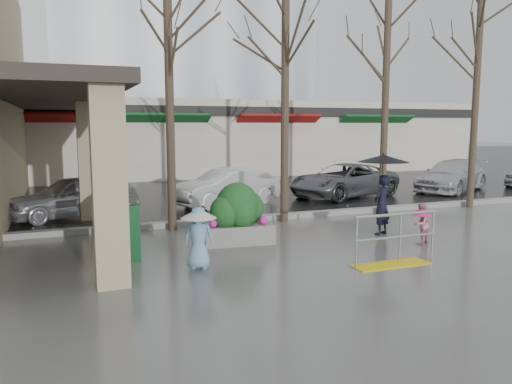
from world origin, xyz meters
TOP-DOWN VIEW (x-y plane):
  - ground at (0.00, 0.00)m, footprint 120.00×120.00m
  - street_asphalt at (0.00, 22.00)m, footprint 120.00×36.00m
  - curb at (0.00, 4.00)m, footprint 120.00×0.30m
  - canopy_slab at (-4.80, 8.00)m, footprint 2.80×18.00m
  - pillar_front at (-3.90, -0.50)m, footprint 0.55×0.55m
  - pillar_back at (-3.90, 6.00)m, footprint 0.55×0.55m
  - storefront_row at (2.00, 17.97)m, footprint 34.00×6.74m
  - handrail at (1.36, -1.20)m, footprint 1.90×0.50m
  - tree_west at (-2.00, 3.60)m, footprint 3.20×3.20m
  - tree_midwest at (1.20, 3.60)m, footprint 3.20×3.20m
  - tree_mideast at (4.50, 3.60)m, footprint 3.20×3.20m
  - tree_east at (8.00, 3.60)m, footprint 3.20×3.20m
  - woman at (2.75, 1.18)m, footprint 1.26×1.26m
  - child_pink at (3.00, 0.00)m, footprint 0.57×0.53m
  - child_blue at (-2.26, -0.04)m, footprint 0.69×0.69m
  - planter at (-0.89, 1.64)m, footprint 1.70×1.00m
  - news_boxes at (-3.36, 1.93)m, footprint 0.70×2.27m
  - car_a at (-4.33, 6.48)m, footprint 3.97×2.50m
  - car_b at (0.60, 6.96)m, footprint 4.05×2.43m
  - car_c at (5.35, 7.24)m, footprint 4.94×3.28m
  - car_d at (10.41, 7.06)m, footprint 4.67×3.51m

SIDE VIEW (x-z plane):
  - ground at x=0.00m, z-range 0.00..0.00m
  - street_asphalt at x=0.00m, z-range 0.00..0.01m
  - curb at x=0.00m, z-range 0.00..0.15m
  - handrail at x=1.36m, z-range -0.14..0.89m
  - child_pink at x=3.00m, z-range 0.06..1.01m
  - news_boxes at x=-3.36m, z-range 0.00..1.25m
  - car_a at x=-4.33m, z-range 0.00..1.26m
  - car_b at x=0.60m, z-range 0.00..1.26m
  - car_c at x=5.35m, z-range 0.00..1.26m
  - car_d at x=10.41m, z-range 0.00..1.26m
  - planter at x=-0.89m, z-range -0.03..1.39m
  - child_blue at x=-2.26m, z-range 0.11..1.31m
  - woman at x=2.75m, z-range 0.30..2.35m
  - pillar_front at x=-3.90m, z-range 0.00..3.50m
  - pillar_back at x=-3.90m, z-range 0.00..3.50m
  - storefront_row at x=2.00m, z-range 0.01..4.01m
  - canopy_slab at x=-4.80m, z-range 3.50..3.75m
  - tree_mideast at x=4.50m, z-range 1.61..8.11m
  - tree_west at x=-2.00m, z-range 1.68..8.48m
  - tree_midwest at x=1.20m, z-range 1.73..8.73m
  - tree_east at x=8.00m, z-range 1.78..8.98m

